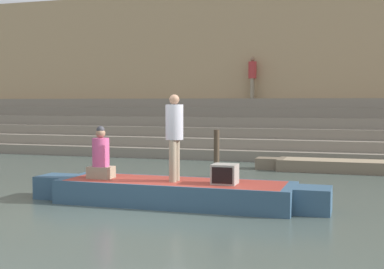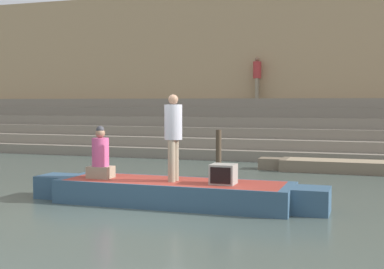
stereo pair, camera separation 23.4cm
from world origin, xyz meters
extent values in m
plane|color=#47544C|center=(0.00, 0.00, 0.00)|extent=(120.00, 120.00, 0.00)
cube|color=gray|center=(0.00, 10.87, 0.19)|extent=(36.00, 3.38, 0.38)
cube|color=gray|center=(0.00, 11.15, 0.57)|extent=(36.00, 2.82, 0.38)
cube|color=gray|center=(0.00, 11.43, 0.95)|extent=(36.00, 2.25, 0.38)
cube|color=gray|center=(0.00, 11.72, 1.33)|extent=(36.00, 1.69, 0.38)
cube|color=gray|center=(0.00, 12.00, 1.71)|extent=(36.00, 1.13, 0.38)
cube|color=gray|center=(0.00, 12.28, 2.09)|extent=(36.00, 0.56, 0.38)
cube|color=tan|center=(0.00, 13.16, 3.43)|extent=(34.20, 1.20, 6.86)
cube|color=brown|center=(0.00, 12.54, 0.30)|extent=(34.20, 0.12, 0.60)
cube|color=#33516B|center=(0.30, 0.92, 0.25)|extent=(4.96, 1.43, 0.49)
cube|color=#993328|center=(0.30, 0.92, 0.47)|extent=(4.56, 1.33, 0.05)
cube|color=#33516B|center=(3.12, 0.92, 0.25)|extent=(0.69, 0.79, 0.49)
cube|color=#33516B|center=(-2.53, 0.92, 0.25)|extent=(0.69, 0.79, 0.49)
cylinder|color=olive|center=(-0.45, 1.73, 0.39)|extent=(2.76, 0.04, 0.04)
cylinder|color=gray|center=(0.31, 0.97, 0.93)|extent=(0.15, 0.15, 0.87)
cylinder|color=gray|center=(0.31, 0.77, 0.93)|extent=(0.15, 0.15, 0.87)
cylinder|color=#B2B2BC|center=(0.31, 0.87, 1.72)|extent=(0.37, 0.37, 0.72)
sphere|color=#8C664C|center=(0.31, 0.87, 2.19)|extent=(0.21, 0.21, 0.21)
cube|color=gray|center=(-1.36, 0.83, 0.62)|extent=(0.51, 0.40, 0.25)
cylinder|color=#C64C7F|center=(-1.36, 0.83, 1.05)|extent=(0.37, 0.37, 0.61)
sphere|color=#8C664C|center=(-1.36, 0.83, 1.47)|extent=(0.21, 0.21, 0.21)
sphere|color=#333338|center=(-1.36, 0.83, 1.54)|extent=(0.18, 0.18, 0.18)
cube|color=#9E998E|center=(1.39, 0.83, 0.70)|extent=(0.49, 0.44, 0.40)
cube|color=black|center=(1.39, 0.61, 0.70)|extent=(0.41, 0.02, 0.32)
cube|color=#756651|center=(4.02, 7.38, 0.18)|extent=(4.99, 1.14, 0.36)
cube|color=tan|center=(4.02, 7.38, 0.33)|extent=(4.60, 1.04, 0.05)
cube|color=#756651|center=(1.17, 7.38, 0.18)|extent=(0.70, 0.63, 0.36)
cylinder|color=#473828|center=(0.09, 5.10, 0.68)|extent=(0.16, 0.16, 1.35)
cylinder|color=gray|center=(-0.29, 12.37, 2.69)|extent=(0.14, 0.14, 0.82)
cylinder|color=gray|center=(-0.29, 12.19, 2.69)|extent=(0.14, 0.14, 0.82)
cylinder|color=#B23333|center=(-0.29, 12.28, 3.45)|extent=(0.33, 0.33, 0.69)
sphere|color=#8C664C|center=(-0.29, 12.28, 3.89)|extent=(0.20, 0.20, 0.20)
camera|label=1|loc=(3.96, -9.51, 2.14)|focal=50.00mm
camera|label=2|loc=(4.18, -9.44, 2.14)|focal=50.00mm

